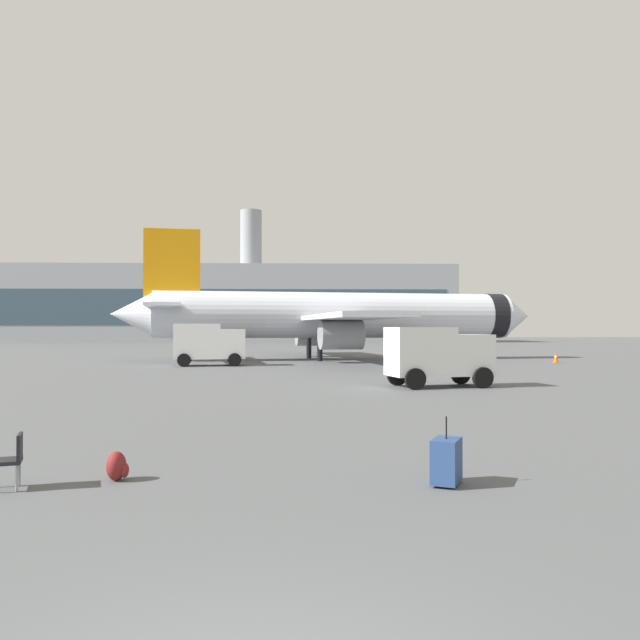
{
  "coord_description": "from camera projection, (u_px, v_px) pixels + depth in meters",
  "views": [
    {
      "loc": [
        0.39,
        -4.02,
        2.5
      ],
      "look_at": [
        1.36,
        29.4,
        3.0
      ],
      "focal_mm": 35.72,
      "sensor_mm": 36.0,
      "label": 1
    }
  ],
  "objects": [
    {
      "name": "terminal_building",
      "position": [
        210.0,
        305.0,
        130.25
      ],
      "size": [
        97.51,
        21.69,
        27.0
      ],
      "color": "gray",
      "rests_on": "ground"
    },
    {
      "name": "gate_chair",
      "position": [
        10.0,
        457.0,
        9.95
      ],
      "size": [
        0.61,
        0.61,
        0.86
      ],
      "color": "black",
      "rests_on": "ground"
    },
    {
      "name": "service_truck",
      "position": [
        209.0,
        342.0,
        43.86
      ],
      "size": [
        5.06,
        3.09,
        2.9
      ],
      "color": "white",
      "rests_on": "ground"
    },
    {
      "name": "cargo_van",
      "position": [
        438.0,
        354.0,
        27.68
      ],
      "size": [
        4.72,
        3.1,
        2.6
      ],
      "color": "white",
      "rests_on": "ground"
    },
    {
      "name": "safety_cone_mid",
      "position": [
        390.0,
        353.0,
        58.13
      ],
      "size": [
        0.44,
        0.44,
        0.73
      ],
      "color": "#F2590C",
      "rests_on": "ground"
    },
    {
      "name": "safety_cone_far",
      "position": [
        445.0,
        363.0,
        40.64
      ],
      "size": [
        0.44,
        0.44,
        0.69
      ],
      "color": "#F2590C",
      "rests_on": "ground"
    },
    {
      "name": "airplane_at_gate",
      "position": [
        335.0,
        316.0,
        53.04
      ],
      "size": [
        35.68,
        32.35,
        10.5
      ],
      "color": "silver",
      "rests_on": "ground"
    },
    {
      "name": "rolling_suitcase",
      "position": [
        446.0,
        461.0,
        10.22
      ],
      "size": [
        0.63,
        0.75,
        1.1
      ],
      "color": "navy",
      "rests_on": "ground"
    },
    {
      "name": "safety_cone_near",
      "position": [
        556.0,
        358.0,
        47.68
      ],
      "size": [
        0.44,
        0.44,
        0.79
      ],
      "color": "#F2590C",
      "rests_on": "ground"
    },
    {
      "name": "traveller_backpack",
      "position": [
        117.0,
        467.0,
        10.52
      ],
      "size": [
        0.36,
        0.4,
        0.48
      ],
      "color": "maroon",
      "rests_on": "ground"
    }
  ]
}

